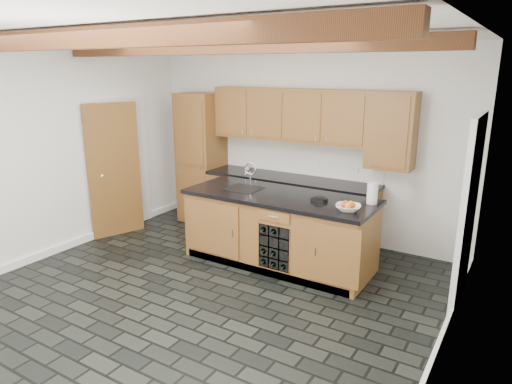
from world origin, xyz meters
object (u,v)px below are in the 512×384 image
at_px(island, 279,230).
at_px(kitchen_scale, 319,199).
at_px(fruit_bowl, 348,208).
at_px(paper_towel, 372,193).

xyz_separation_m(island, kitchen_scale, (0.54, 0.01, 0.49)).
distance_m(fruit_bowl, paper_towel, 0.45).
relative_size(island, paper_towel, 9.90).
bearing_deg(fruit_bowl, island, 170.14).
height_order(kitchen_scale, fruit_bowl, fruit_bowl).
bearing_deg(paper_towel, island, -167.50).
height_order(island, kitchen_scale, kitchen_scale).
height_order(kitchen_scale, paper_towel, paper_towel).
relative_size(kitchen_scale, paper_towel, 0.79).
bearing_deg(island, paper_towel, 12.50).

